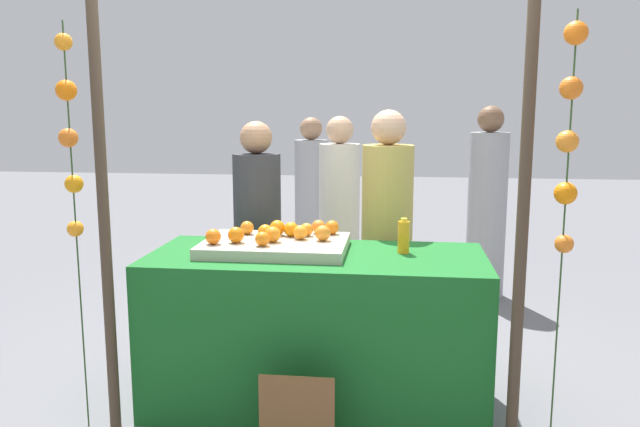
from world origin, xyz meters
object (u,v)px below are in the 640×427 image
(orange_1, at_px, (213,237))
(chalkboard_sign, at_px, (297,419))
(vendor_left, at_px, (258,248))
(vendor_right, at_px, (387,246))
(stall_counter, at_px, (317,329))
(juice_bottle, at_px, (404,237))
(orange_0, at_px, (277,228))

(orange_1, bearing_deg, chalkboard_sign, -43.36)
(vendor_left, relative_size, vendor_right, 0.96)
(orange_1, height_order, vendor_right, vendor_right)
(stall_counter, xyz_separation_m, orange_1, (-0.55, -0.09, 0.53))
(stall_counter, bearing_deg, vendor_right, 61.51)
(juice_bottle, height_order, chalkboard_sign, juice_bottle)
(chalkboard_sign, bearing_deg, orange_1, 136.64)
(orange_0, relative_size, vendor_left, 0.06)
(orange_1, height_order, juice_bottle, juice_bottle)
(orange_1, bearing_deg, orange_0, 42.78)
(stall_counter, bearing_deg, orange_1, -170.34)
(stall_counter, relative_size, vendor_left, 1.17)
(juice_bottle, height_order, vendor_right, vendor_right)
(vendor_left, distance_m, vendor_right, 0.86)
(stall_counter, bearing_deg, juice_bottle, 10.23)
(stall_counter, height_order, chalkboard_sign, stall_counter)
(orange_1, distance_m, chalkboard_sign, 1.06)
(stall_counter, xyz_separation_m, vendor_right, (0.37, 0.68, 0.33))
(vendor_right, bearing_deg, orange_1, -139.97)
(vendor_left, bearing_deg, vendor_right, -0.83)
(stall_counter, height_order, vendor_right, vendor_right)
(vendor_left, bearing_deg, orange_1, -94.87)
(stall_counter, relative_size, vendor_right, 1.12)
(orange_0, relative_size, orange_1, 1.06)
(orange_1, bearing_deg, juice_bottle, 9.92)
(juice_bottle, bearing_deg, orange_0, 172.24)
(orange_1, relative_size, vendor_right, 0.05)
(juice_bottle, distance_m, vendor_right, 0.63)
(juice_bottle, bearing_deg, vendor_right, 99.68)
(stall_counter, distance_m, juice_bottle, 0.71)
(stall_counter, bearing_deg, vendor_left, 125.03)
(orange_1, bearing_deg, stall_counter, 9.66)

